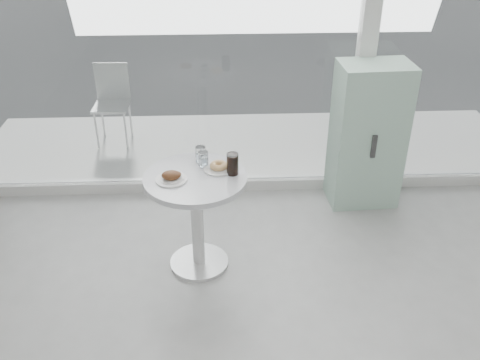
{
  "coord_description": "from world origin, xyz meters",
  "views": [
    {
      "loc": [
        -0.33,
        -1.28,
        2.61
      ],
      "look_at": [
        -0.2,
        1.7,
        0.85
      ],
      "focal_mm": 40.0,
      "sensor_mm": 36.0,
      "label": 1
    }
  ],
  "objects_px": {
    "cola_glass": "(233,164)",
    "water_tumbler_a": "(201,155)",
    "main_table": "(196,203)",
    "patio_chair": "(112,99)",
    "mint_cabinet": "(368,136)",
    "plate_fritter": "(172,177)",
    "plate_donut": "(219,167)",
    "water_tumbler_b": "(203,160)"
  },
  "relations": [
    {
      "from": "patio_chair",
      "to": "water_tumbler_b",
      "type": "distance_m",
      "value": 2.21
    },
    {
      "from": "water_tumbler_a",
      "to": "mint_cabinet",
      "type": "bearing_deg",
      "value": 25.06
    },
    {
      "from": "patio_chair",
      "to": "mint_cabinet",
      "type": "bearing_deg",
      "value": -25.62
    },
    {
      "from": "main_table",
      "to": "cola_glass",
      "type": "relative_size",
      "value": 4.91
    },
    {
      "from": "mint_cabinet",
      "to": "plate_donut",
      "type": "relative_size",
      "value": 5.87
    },
    {
      "from": "mint_cabinet",
      "to": "plate_donut",
      "type": "xyz_separation_m",
      "value": [
        -1.27,
        -0.78,
        0.16
      ]
    },
    {
      "from": "plate_donut",
      "to": "cola_glass",
      "type": "height_order",
      "value": "cola_glass"
    },
    {
      "from": "mint_cabinet",
      "to": "plate_fritter",
      "type": "relative_size",
      "value": 5.82
    },
    {
      "from": "plate_donut",
      "to": "cola_glass",
      "type": "distance_m",
      "value": 0.13
    },
    {
      "from": "main_table",
      "to": "patio_chair",
      "type": "bearing_deg",
      "value": 114.0
    },
    {
      "from": "patio_chair",
      "to": "water_tumbler_a",
      "type": "relative_size",
      "value": 6.89
    },
    {
      "from": "plate_fritter",
      "to": "plate_donut",
      "type": "xyz_separation_m",
      "value": [
        0.32,
        0.13,
        -0.01
      ]
    },
    {
      "from": "plate_fritter",
      "to": "plate_donut",
      "type": "bearing_deg",
      "value": 22.9
    },
    {
      "from": "plate_donut",
      "to": "patio_chair",
      "type": "bearing_deg",
      "value": 118.62
    },
    {
      "from": "mint_cabinet",
      "to": "patio_chair",
      "type": "distance_m",
      "value": 2.67
    },
    {
      "from": "patio_chair",
      "to": "plate_donut",
      "type": "height_order",
      "value": "patio_chair"
    },
    {
      "from": "mint_cabinet",
      "to": "water_tumbler_a",
      "type": "height_order",
      "value": "mint_cabinet"
    },
    {
      "from": "cola_glass",
      "to": "patio_chair",
      "type": "bearing_deg",
      "value": 119.89
    },
    {
      "from": "main_table",
      "to": "water_tumbler_a",
      "type": "bearing_deg",
      "value": 80.41
    },
    {
      "from": "main_table",
      "to": "cola_glass",
      "type": "xyz_separation_m",
      "value": [
        0.26,
        0.02,
        0.29
      ]
    },
    {
      "from": "patio_chair",
      "to": "water_tumbler_a",
      "type": "height_order",
      "value": "water_tumbler_a"
    },
    {
      "from": "water_tumbler_b",
      "to": "cola_glass",
      "type": "height_order",
      "value": "cola_glass"
    },
    {
      "from": "mint_cabinet",
      "to": "water_tumbler_b",
      "type": "bearing_deg",
      "value": -155.54
    },
    {
      "from": "patio_chair",
      "to": "plate_fritter",
      "type": "xyz_separation_m",
      "value": [
        0.78,
        -2.14,
        0.28
      ]
    },
    {
      "from": "cola_glass",
      "to": "water_tumbler_b",
      "type": "bearing_deg",
      "value": 149.4
    },
    {
      "from": "plate_donut",
      "to": "water_tumbler_a",
      "type": "xyz_separation_m",
      "value": [
        -0.13,
        0.12,
        0.03
      ]
    },
    {
      "from": "main_table",
      "to": "water_tumbler_b",
      "type": "bearing_deg",
      "value": 68.41
    },
    {
      "from": "patio_chair",
      "to": "water_tumbler_b",
      "type": "bearing_deg",
      "value": -61.24
    },
    {
      "from": "mint_cabinet",
      "to": "water_tumbler_b",
      "type": "distance_m",
      "value": 1.57
    },
    {
      "from": "plate_fritter",
      "to": "water_tumbler_b",
      "type": "height_order",
      "value": "water_tumbler_b"
    },
    {
      "from": "mint_cabinet",
      "to": "plate_fritter",
      "type": "bearing_deg",
      "value": -153.38
    },
    {
      "from": "mint_cabinet",
      "to": "plate_fritter",
      "type": "height_order",
      "value": "mint_cabinet"
    },
    {
      "from": "water_tumbler_a",
      "to": "water_tumbler_b",
      "type": "xyz_separation_m",
      "value": [
        0.02,
        -0.07,
        -0.0
      ]
    },
    {
      "from": "plate_donut",
      "to": "water_tumbler_b",
      "type": "distance_m",
      "value": 0.12
    },
    {
      "from": "plate_fritter",
      "to": "plate_donut",
      "type": "distance_m",
      "value": 0.35
    },
    {
      "from": "cola_glass",
      "to": "water_tumbler_a",
      "type": "bearing_deg",
      "value": 139.97
    },
    {
      "from": "plate_fritter",
      "to": "plate_donut",
      "type": "height_order",
      "value": "plate_fritter"
    },
    {
      "from": "main_table",
      "to": "plate_fritter",
      "type": "xyz_separation_m",
      "value": [
        -0.16,
        -0.05,
        0.25
      ]
    },
    {
      "from": "main_table",
      "to": "water_tumbler_a",
      "type": "distance_m",
      "value": 0.35
    },
    {
      "from": "mint_cabinet",
      "to": "water_tumbler_b",
      "type": "height_order",
      "value": "mint_cabinet"
    },
    {
      "from": "main_table",
      "to": "plate_donut",
      "type": "height_order",
      "value": "plate_donut"
    },
    {
      "from": "plate_donut",
      "to": "water_tumbler_b",
      "type": "relative_size",
      "value": 1.91
    }
  ]
}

